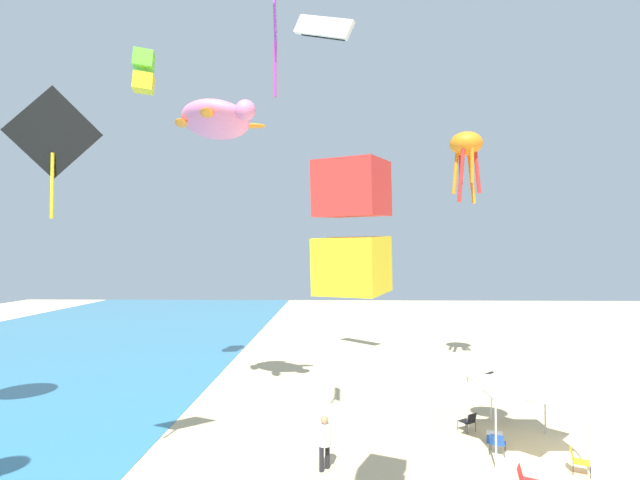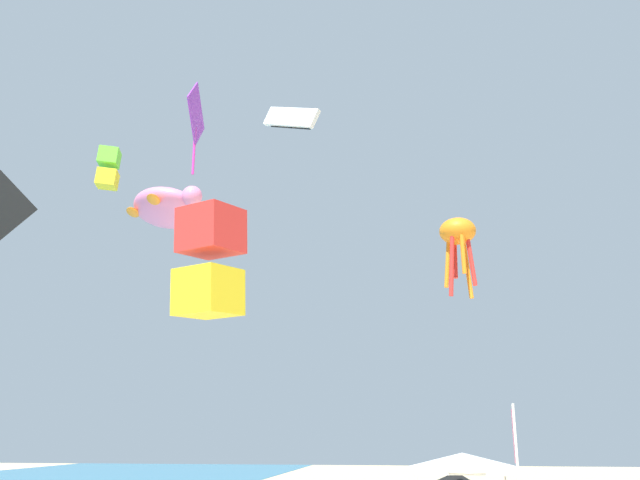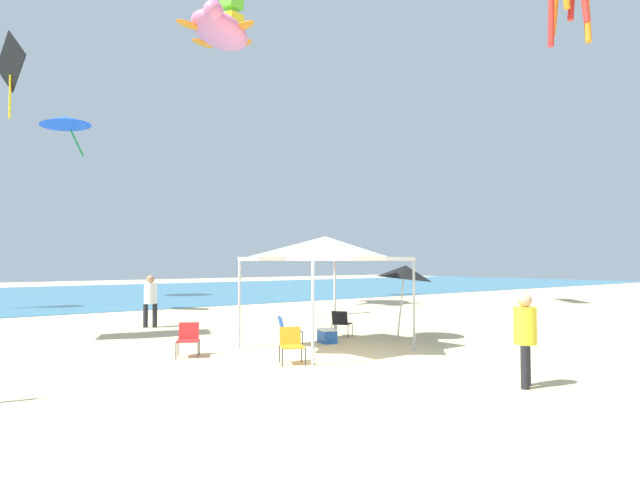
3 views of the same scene
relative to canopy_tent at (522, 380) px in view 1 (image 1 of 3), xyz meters
The scene contains 16 objects.
ground 3.61m from the canopy_tent, 105.68° to the right, with size 120.00×120.00×0.10m, color #D6BC8C.
canopy_tent is the anchor object (origin of this frame).
beach_umbrella 3.30m from the canopy_tent, ahead, with size 1.75×1.73×2.36m.
folding_chair_near_cooler 3.29m from the canopy_tent, 39.61° to the left, with size 0.81×0.78×0.82m.
folding_chair_facing_ocean 4.23m from the canopy_tent, 159.87° to the left, with size 0.76×0.80×0.82m.
folding_chair_right_of_tent 3.13m from the canopy_tent, 149.77° to the right, with size 0.74×0.79×0.82m.
folding_chair_left_of_tent 2.53m from the canopy_tent, 111.85° to the left, with size 0.78×0.72×0.82m.
cooler_box 2.73m from the canopy_tent, 48.83° to the left, with size 0.57×0.71×0.40m.
person_near_umbrella 8.01m from the canopy_tent, 103.88° to the left, with size 0.44×0.44×1.86m.
kite_diamond_purple 15.72m from the canopy_tent, 110.27° to the left, with size 2.60×0.27×3.72m.
kite_box_lime 24.14m from the canopy_tent, 68.67° to the left, with size 1.28×1.33×2.28m.
kite_turtle_pink 17.39m from the canopy_tent, 74.69° to the left, with size 4.82×4.85×2.11m.
kite_diamond_black 18.30m from the canopy_tent, 108.68° to the left, with size 0.77×2.62×3.86m.
kite_octopus_orange 16.19m from the canopy_tent, ahead, with size 2.01×2.01×4.48m.
kite_parafoil_white 21.17m from the canopy_tent, 43.61° to the left, with size 2.15×3.61×2.40m.
kite_box_red 12.00m from the canopy_tent, 139.85° to the left, with size 1.91×1.88×3.04m.
Camera 1 is at (-18.26, 9.59, 7.56)m, focal length 26.97 mm.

